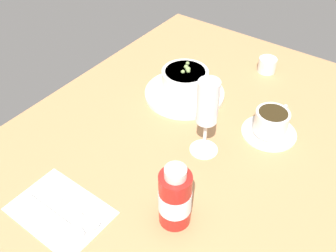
{
  "coord_description": "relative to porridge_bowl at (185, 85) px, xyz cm",
  "views": [
    {
      "loc": [
        53.82,
        31.56,
        61.71
      ],
      "look_at": [
        1.67,
        -5.79,
        4.98
      ],
      "focal_mm": 41.14,
      "sensor_mm": 36.0,
      "label": 1
    }
  ],
  "objects": [
    {
      "name": "ground_plane",
      "position": [
        15.57,
        12.76,
        -4.93
      ],
      "size": [
        110.0,
        84.0,
        3.0
      ],
      "primitive_type": "cube",
      "color": "#B27F51"
    },
    {
      "name": "coffee_cup",
      "position": [
        0.8,
        24.65,
        -0.49
      ],
      "size": [
        13.13,
        12.88,
        6.38
      ],
      "color": "silver",
      "rests_on": "ground_plane"
    },
    {
      "name": "porridge_bowl",
      "position": [
        0.0,
        0.0,
        0.0
      ],
      "size": [
        21.0,
        21.0,
        8.39
      ],
      "color": "silver",
      "rests_on": "ground_plane"
    },
    {
      "name": "creamer_jug",
      "position": [
        -23.24,
        12.77,
        -1.28
      ],
      "size": [
        6.11,
        5.07,
        4.84
      ],
      "color": "silver",
      "rests_on": "ground_plane"
    },
    {
      "name": "sauce_bottle_red",
      "position": [
        33.6,
        20.24,
        2.87
      ],
      "size": [
        6.1,
        6.1,
        14.0
      ],
      "color": "#B21E19",
      "rests_on": "ground_plane"
    },
    {
      "name": "cutlery_setting",
      "position": [
        45.15,
        1.63,
        -3.19
      ],
      "size": [
        13.64,
        19.28,
        0.9
      ],
      "color": "silver",
      "rests_on": "ground_plane"
    },
    {
      "name": "wine_glass",
      "position": [
        14.56,
        14.99,
        9.03
      ],
      "size": [
        6.37,
        6.37,
        18.71
      ],
      "color": "white",
      "rests_on": "ground_plane"
    }
  ]
}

